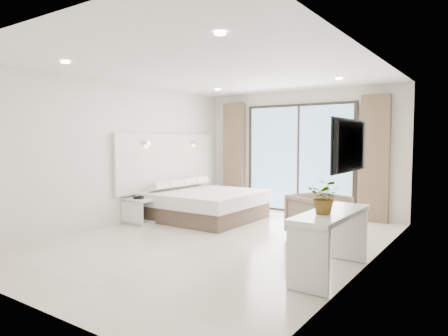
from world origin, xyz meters
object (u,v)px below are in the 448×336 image
Objects in this scene: bed at (204,204)px; armchair at (319,214)px; nightstand at (140,211)px; console_desk at (331,229)px.

armchair is at bearing -5.46° from bed.
bed is 3.76× the size of nightstand.
bed is 2.55m from armchair.
nightstand is at bearing 169.27° from console_desk.
nightstand is at bearing 128.57° from armchair.
console_desk is at bearing -12.01° from nightstand.
armchair is at bearing 115.84° from console_desk.
armchair is (-0.78, 1.62, -0.16)m from console_desk.
bed is at bearing 150.73° from console_desk.
nightstand is 0.35× the size of console_desk.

